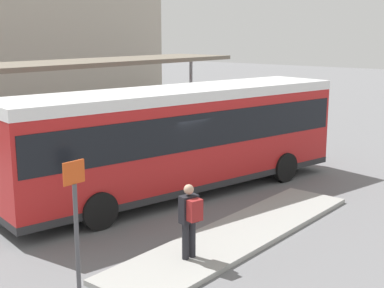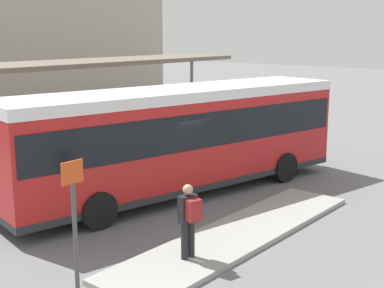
{
  "view_description": "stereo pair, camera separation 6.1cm",
  "coord_description": "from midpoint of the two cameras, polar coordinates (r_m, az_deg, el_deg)",
  "views": [
    {
      "loc": [
        -12.1,
        -10.47,
        4.93
      ],
      "look_at": [
        0.57,
        0.0,
        1.47
      ],
      "focal_mm": 50.0,
      "sensor_mm": 36.0,
      "label": 1
    },
    {
      "loc": [
        -12.06,
        -10.52,
        4.93
      ],
      "look_at": [
        0.57,
        0.0,
        1.47
      ],
      "focal_mm": 50.0,
      "sensor_mm": 36.0,
      "label": 2
    }
  ],
  "objects": [
    {
      "name": "potted_planter_near_shelter",
      "position": [
        18.42,
        -15.68,
        -1.64
      ],
      "size": [
        0.92,
        0.92,
        1.46
      ],
      "color": "slate",
      "rests_on": "ground_plane"
    },
    {
      "name": "ground_plane",
      "position": [
        16.74,
        -1.35,
        -5.25
      ],
      "size": [
        120.0,
        120.0,
        0.0
      ],
      "primitive_type": "plane",
      "color": "slate"
    },
    {
      "name": "station_shelter",
      "position": [
        22.9,
        -9.84,
        8.51
      ],
      "size": [
        13.99,
        3.35,
        3.78
      ],
      "color": "#706656",
      "rests_on": "ground_plane"
    },
    {
      "name": "bicycle_blue",
      "position": [
        26.09,
        2.83,
        1.76
      ],
      "size": [
        0.48,
        1.61,
        0.7
      ],
      "rotation": [
        0.0,
        0.0,
        -1.6
      ],
      "color": "black",
      "rests_on": "ground_plane"
    },
    {
      "name": "pedestrian_waiting",
      "position": [
        11.48,
        -0.36,
        -7.77
      ],
      "size": [
        0.44,
        0.48,
        1.65
      ],
      "rotation": [
        0.0,
        0.0,
        1.35
      ],
      "color": "#232328",
      "rests_on": "curb_island"
    },
    {
      "name": "city_bus",
      "position": [
        16.29,
        -1.35,
        1.18
      ],
      "size": [
        11.61,
        4.62,
        3.27
      ],
      "rotation": [
        0.0,
        0.0,
        -0.2
      ],
      "color": "red",
      "rests_on": "ground_plane"
    },
    {
      "name": "bicycle_yellow",
      "position": [
        25.54,
        4.0,
        1.5
      ],
      "size": [
        0.48,
        1.56,
        0.67
      ],
      "rotation": [
        0.0,
        0.0,
        -1.52
      ],
      "color": "black",
      "rests_on": "ground_plane"
    },
    {
      "name": "platform_sign",
      "position": [
        9.57,
        -12.4,
        -9.03
      ],
      "size": [
        0.44,
        0.08,
        2.8
      ],
      "color": "#4C4C51",
      "rests_on": "ground_plane"
    },
    {
      "name": "bicycle_black",
      "position": [
        26.53,
        1.48,
        1.98
      ],
      "size": [
        0.48,
        1.71,
        0.74
      ],
      "rotation": [
        0.0,
        0.0,
        1.58
      ],
      "color": "black",
      "rests_on": "ground_plane"
    },
    {
      "name": "curb_island",
      "position": [
        13.36,
        4.97,
        -9.54
      ],
      "size": [
        8.26,
        1.8,
        0.12
      ],
      "color": "#9E9E99",
      "rests_on": "ground_plane"
    }
  ]
}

